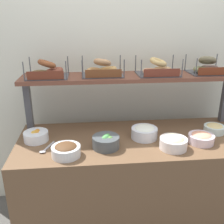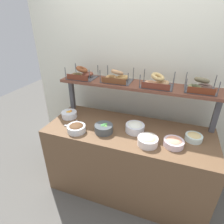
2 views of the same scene
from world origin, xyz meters
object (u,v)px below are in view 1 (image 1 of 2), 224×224
object	(u,v)px
bagel_basket_cinnamon_raisin	(47,71)
bagel_basket_plain	(158,69)
bowl_cream_cheese	(144,132)
bagel_basket_poppy	(206,67)
bowl_lox_spread	(201,138)
bagel_basket_sesame	(102,69)
bowl_fruit_salad	(36,136)
serving_spoon_near_plate	(46,149)
bowl_chocolate_spread	(66,150)
bowl_scallion_spread	(173,142)
bowl_veggie_mix	(106,142)
bowl_egg_salad	(214,128)

from	to	relation	value
bagel_basket_cinnamon_raisin	bagel_basket_plain	distance (m)	0.87
bowl_cream_cheese	bagel_basket_poppy	world-z (taller)	bagel_basket_poppy
bowl_lox_spread	bagel_basket_poppy	world-z (taller)	bagel_basket_poppy
bowl_lox_spread	bagel_basket_sesame	size ratio (longest dim) A/B	0.58
bowl_fruit_salad	bowl_cream_cheese	xyz separation A→B (m)	(0.81, -0.04, 0.01)
serving_spoon_near_plate	bagel_basket_poppy	distance (m)	1.42
bowl_chocolate_spread	bowl_scallion_spread	xyz separation A→B (m)	(0.74, 0.03, 0.00)
bowl_fruit_salad	bowl_veggie_mix	bearing A→B (deg)	-17.22
bowl_fruit_salad	bowl_egg_salad	world-z (taller)	bowl_fruit_salad
bowl_fruit_salad	bowl_cream_cheese	distance (m)	0.81
bagel_basket_plain	bowl_scallion_spread	bearing A→B (deg)	-87.19
bowl_scallion_spread	bagel_basket_cinnamon_raisin	distance (m)	1.08
bowl_veggie_mix	bowl_lox_spread	distance (m)	0.70
bowl_fruit_salad	bowl_scallion_spread	bearing A→B (deg)	-12.54
bowl_veggie_mix	bowl_cream_cheese	bearing A→B (deg)	22.14
bagel_basket_cinnamon_raisin	bagel_basket_sesame	world-z (taller)	same
serving_spoon_near_plate	bagel_basket_cinnamon_raisin	size ratio (longest dim) A/B	0.53
bowl_chocolate_spread	bowl_egg_salad	xyz separation A→B (m)	(1.15, 0.26, -0.01)
bagel_basket_poppy	bowl_cream_cheese	bearing A→B (deg)	-153.85
bowl_lox_spread	bowl_fruit_salad	bearing A→B (deg)	172.80
bagel_basket_poppy	bowl_chocolate_spread	bearing A→B (deg)	-156.73
bowl_fruit_salad	bowl_chocolate_spread	xyz separation A→B (m)	(0.24, -0.25, 0.00)
serving_spoon_near_plate	bagel_basket_plain	xyz separation A→B (m)	(0.87, 0.38, 0.47)
bagel_basket_sesame	bagel_basket_plain	distance (m)	0.44
bowl_egg_salad	bagel_basket_sesame	size ratio (longest dim) A/B	0.50
bowl_lox_spread	bowl_scallion_spread	distance (m)	0.24
bowl_lox_spread	serving_spoon_near_plate	size ratio (longest dim) A/B	1.12
bowl_fruit_salad	bowl_egg_salad	bearing A→B (deg)	0.33
bowl_egg_salad	bowl_scallion_spread	xyz separation A→B (m)	(-0.41, -0.23, 0.01)
bowl_egg_salad	bowl_scallion_spread	size ratio (longest dim) A/B	0.85
bowl_veggie_mix	bowl_scallion_spread	size ratio (longest dim) A/B	0.99
bowl_cream_cheese	bagel_basket_poppy	size ratio (longest dim) A/B	0.69
bowl_cream_cheese	bagel_basket_cinnamon_raisin	world-z (taller)	bagel_basket_cinnamon_raisin
bowl_veggie_mix	serving_spoon_near_plate	size ratio (longest dim) A/B	1.15
serving_spoon_near_plate	bowl_scallion_spread	bearing A→B (deg)	-3.92
bowl_lox_spread	bagel_basket_sesame	world-z (taller)	bagel_basket_sesame
bowl_veggie_mix	bowl_egg_salad	xyz separation A→B (m)	(0.88, 0.17, -0.01)
bowl_veggie_mix	bowl_cream_cheese	distance (m)	0.33
bagel_basket_cinnamon_raisin	bagel_basket_poppy	bearing A→B (deg)	0.92
bowl_cream_cheese	bagel_basket_cinnamon_raisin	bearing A→B (deg)	160.60
bowl_scallion_spread	bowl_fruit_salad	bearing A→B (deg)	167.46
bowl_egg_salad	bagel_basket_poppy	xyz separation A→B (m)	(-0.02, 0.23, 0.44)
bowl_egg_salad	bagel_basket_sesame	distance (m)	1.01
bowl_chocolate_spread	serving_spoon_near_plate	xyz separation A→B (m)	(-0.15, 0.09, -0.04)
bowl_chocolate_spread	bowl_fruit_salad	bearing A→B (deg)	133.68
bagel_basket_plain	bagel_basket_poppy	xyz separation A→B (m)	(0.41, 0.02, 0.00)
bagel_basket_poppy	bowl_veggie_mix	bearing A→B (deg)	-155.23
bowl_lox_spread	bowl_scallion_spread	world-z (taller)	bowl_scallion_spread
bowl_chocolate_spread	bowl_cream_cheese	xyz separation A→B (m)	(0.57, 0.21, 0.01)
serving_spoon_near_plate	bowl_veggie_mix	bearing A→B (deg)	-0.19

